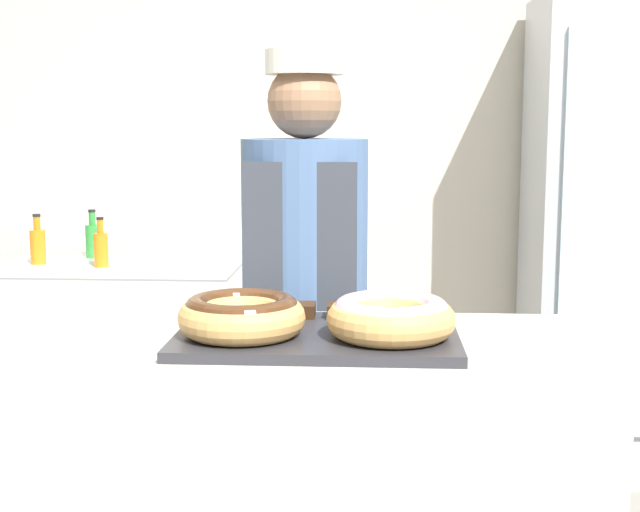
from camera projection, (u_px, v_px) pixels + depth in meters
name	position (u px, v px, depth m)	size (l,w,h in m)	color
wall_back	(346.00, 144.00, 4.04)	(8.00, 0.06, 2.70)	beige
serving_tray	(317.00, 336.00, 2.00)	(0.63, 0.42, 0.02)	#2D2D33
donut_chocolate_glaze	(242.00, 314.00, 1.95)	(0.28, 0.28, 0.09)	tan
donut_light_glaze	(391.00, 316.00, 1.93)	(0.28, 0.28, 0.09)	tan
brownie_back_left	(300.00, 310.00, 2.15)	(0.07, 0.07, 0.03)	#382111
brownie_back_right	(342.00, 310.00, 2.14)	(0.07, 0.07, 0.03)	#382111
baker_person	(305.00, 316.00, 2.66)	(0.37, 0.37, 1.65)	#4C4C51
beverage_fridge	(612.00, 238.00, 3.66)	(0.67, 0.61, 1.95)	#ADB2B7
chest_freezer	(128.00, 359.00, 3.87)	(0.98, 0.62, 0.85)	silver
bottle_orange	(38.00, 245.00, 3.76)	(0.06, 0.06, 0.21)	orange
bottle_orange_b	(101.00, 248.00, 3.68)	(0.06, 0.06, 0.21)	orange
bottle_green	(93.00, 239.00, 3.94)	(0.06, 0.06, 0.21)	#2D8C38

